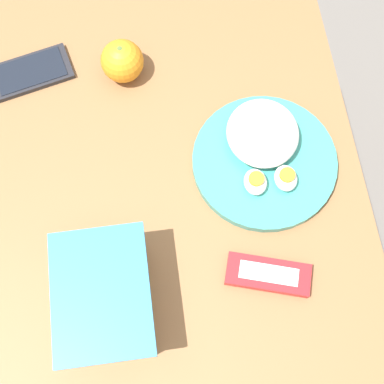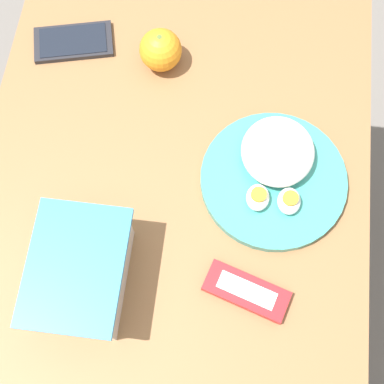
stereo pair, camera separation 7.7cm
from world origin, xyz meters
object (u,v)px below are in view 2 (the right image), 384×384
rice_plate (275,170)px  cell_phone (73,42)px  food_container (82,274)px  candy_bar (246,291)px  orange_fruit (161,50)px

rice_plate → cell_phone: bearing=60.6°
food_container → candy_bar: size_ratio=1.33×
food_container → candy_bar: food_container is taller
food_container → cell_phone: (0.44, 0.11, -0.04)m
food_container → cell_phone: 0.46m
candy_bar → cell_phone: 0.56m
rice_plate → cell_phone: rice_plate is taller
orange_fruit → candy_bar: orange_fruit is taller
food_container → orange_fruit: (0.42, -0.06, -0.01)m
orange_fruit → food_container: bearing=171.9°
candy_bar → cell_phone: size_ratio=0.89×
orange_fruit → candy_bar: (-0.41, -0.19, -0.03)m
candy_bar → cell_phone: (0.43, 0.37, -0.00)m
food_container → rice_plate: (0.22, -0.28, -0.03)m
food_container → candy_bar: (0.01, -0.25, -0.04)m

